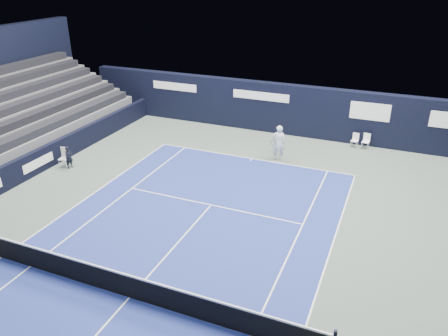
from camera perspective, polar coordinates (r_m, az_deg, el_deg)
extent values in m
plane|color=#4C5A52|center=(16.11, -8.24, -12.06)|extent=(48.00, 48.00, 0.00)
cube|color=navy|center=(14.83, -12.27, -16.23)|extent=(10.97, 23.77, 0.01)
cube|color=white|center=(26.35, 16.68, 3.40)|extent=(0.42, 0.41, 0.04)
cube|color=white|center=(26.43, 16.85, 3.97)|extent=(0.37, 0.09, 0.44)
cylinder|color=white|center=(26.52, 17.05, 3.04)|extent=(0.02, 0.02, 0.39)
cylinder|color=white|center=(26.59, 16.40, 3.18)|extent=(0.02, 0.02, 0.39)
cylinder|color=white|center=(26.25, 16.87, 2.83)|extent=(0.02, 0.02, 0.39)
cylinder|color=white|center=(26.32, 16.21, 2.98)|extent=(0.02, 0.02, 0.39)
cube|color=white|center=(26.32, 18.01, 3.25)|extent=(0.45, 0.43, 0.04)
cube|color=white|center=(26.40, 18.17, 3.86)|extent=(0.39, 0.09, 0.47)
cylinder|color=white|center=(26.51, 18.38, 2.87)|extent=(0.02, 0.02, 0.41)
cylinder|color=white|center=(26.58, 17.69, 3.02)|extent=(0.02, 0.02, 0.41)
cylinder|color=white|center=(26.22, 18.21, 2.65)|extent=(0.02, 0.02, 0.41)
cylinder|color=white|center=(26.29, 17.51, 2.81)|extent=(0.02, 0.02, 0.41)
cube|color=silver|center=(24.17, -20.17, 1.17)|extent=(0.54, 0.53, 0.04)
cube|color=silver|center=(24.23, -20.03, 1.99)|extent=(0.46, 0.13, 0.55)
cylinder|color=silver|center=(24.31, -19.47, 0.79)|extent=(0.03, 0.03, 0.49)
cylinder|color=silver|center=(24.51, -20.28, 0.86)|extent=(0.03, 0.03, 0.49)
cylinder|color=silver|center=(24.02, -19.90, 0.43)|extent=(0.03, 0.03, 0.49)
cylinder|color=silver|center=(24.22, -20.71, 0.50)|extent=(0.03, 0.03, 0.49)
imported|color=black|center=(23.96, -19.60, 1.33)|extent=(0.38, 0.49, 1.19)
cube|color=white|center=(23.91, 3.68, 1.24)|extent=(10.97, 0.06, 0.00)
cube|color=white|center=(18.06, -27.09, -10.36)|extent=(0.06, 23.77, 0.00)
cube|color=white|center=(13.40, 3.55, -21.03)|extent=(0.06, 23.77, 0.00)
cube|color=white|center=(17.15, -23.98, -11.67)|extent=(0.06, 23.77, 0.00)
cube|color=white|center=(19.34, -1.70, -4.84)|extent=(8.23, 0.06, 0.00)
cube|color=white|center=(14.83, -12.27, -16.21)|extent=(0.06, 12.80, 0.00)
cube|color=white|center=(23.78, 3.56, 1.10)|extent=(0.06, 0.30, 0.00)
cube|color=black|center=(14.54, -12.44, -14.87)|extent=(12.80, 0.03, 0.86)
cube|color=white|center=(14.26, -12.61, -13.48)|extent=(12.80, 0.05, 0.06)
cube|color=black|center=(27.51, 6.96, 7.77)|extent=(26.00, 0.60, 3.10)
cube|color=silver|center=(29.59, -6.48, 10.54)|extent=(3.20, 0.02, 0.50)
cube|color=silver|center=(27.28, 4.81, 9.35)|extent=(3.60, 0.02, 0.50)
cube|color=silver|center=(26.19, 18.53, 7.01)|extent=(2.20, 0.02, 1.00)
cube|color=silver|center=(26.27, 27.20, 5.56)|extent=(1.80, 0.02, 0.90)
cube|color=black|center=(23.95, -23.37, 0.70)|extent=(0.30, 22.00, 1.20)
cube|color=silver|center=(23.83, -23.08, 0.63)|extent=(0.02, 2.00, 0.45)
cube|color=#555558|center=(24.91, -22.86, 2.26)|extent=(0.90, 16.00, 1.65)
cube|color=#4B4B4D|center=(25.45, -24.40, 3.00)|extent=(0.90, 16.00, 2.10)
cube|color=#545457|center=(26.02, -25.87, 3.71)|extent=(0.90, 16.00, 2.55)
cube|color=black|center=(24.56, -23.25, 4.46)|extent=(0.63, 15.20, 0.40)
cube|color=black|center=(25.06, -24.90, 5.65)|extent=(0.63, 15.20, 0.40)
cube|color=black|center=(25.59, -26.48, 6.78)|extent=(0.63, 15.20, 0.40)
imported|color=white|center=(23.62, 7.15, 3.31)|extent=(0.78, 0.58, 1.94)
cylinder|color=black|center=(23.36, 6.61, 3.29)|extent=(0.03, 0.29, 0.13)
torus|color=black|center=(23.10, 6.44, 3.31)|extent=(0.30, 0.13, 0.29)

